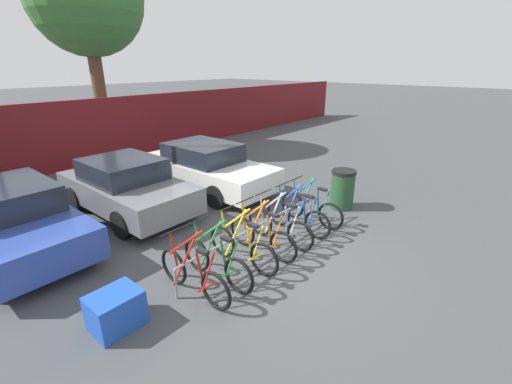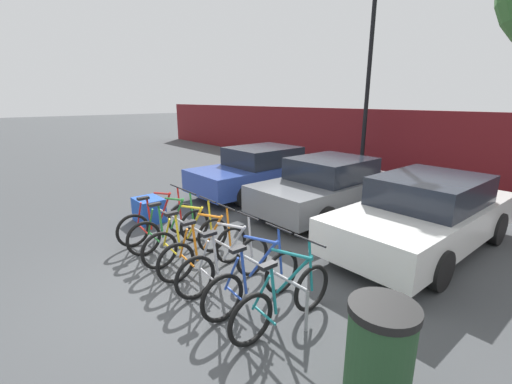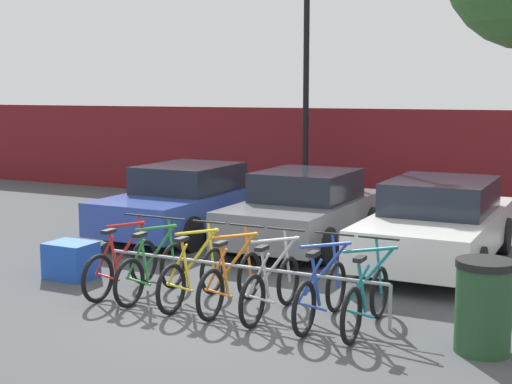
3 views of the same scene
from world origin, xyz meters
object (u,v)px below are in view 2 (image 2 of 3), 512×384
(cargo_crate, at_px, (149,210))
(bicycle_teal, at_px, (284,299))
(car_blue, at_px, (261,171))
(car_white, at_px, (426,213))
(bicycle_silver, at_px, (226,263))
(lamp_post, at_px, (370,55))
(bicycle_green, at_px, (170,229))
(bike_rack, at_px, (214,243))
(bicycle_red, at_px, (159,222))
(car_grey, at_px, (328,187))
(trash_bin, at_px, (379,355))
(bicycle_blue, at_px, (254,281))
(bicycle_yellow, at_px, (188,240))
(bicycle_orange, at_px, (205,251))

(cargo_crate, bearing_deg, bicycle_teal, -3.60)
(car_blue, xyz_separation_m, car_white, (4.99, -0.19, 0.00))
(bicycle_silver, relative_size, lamp_post, 0.22)
(bicycle_green, xyz_separation_m, lamp_post, (-1.08, 7.97, 3.80))
(bike_rack, bearing_deg, bicycle_red, -175.26)
(bicycle_green, height_order, car_grey, car_grey)
(trash_bin, bearing_deg, bicycle_silver, 177.42)
(bicycle_teal, relative_size, cargo_crate, 2.44)
(bicycle_blue, bearing_deg, lamp_post, 112.01)
(car_grey, bearing_deg, bicycle_yellow, -89.48)
(cargo_crate, bearing_deg, bicycle_green, -9.97)
(bicycle_blue, relative_size, car_white, 0.38)
(bicycle_teal, bearing_deg, bicycle_orange, 179.28)
(bicycle_red, distance_m, bicycle_yellow, 1.18)
(bicycle_orange, distance_m, bicycle_teal, 1.83)
(car_blue, xyz_separation_m, lamp_post, (0.82, 4.06, 3.48))
(bicycle_green, xyz_separation_m, trash_bin, (4.43, -0.12, 0.14))
(bicycle_orange, bearing_deg, bicycle_silver, 2.77)
(bicycle_red, distance_m, trash_bin, 4.95)
(bicycle_silver, bearing_deg, trash_bin, -0.40)
(bicycle_orange, height_order, trash_bin, bicycle_orange)
(bicycle_green, bearing_deg, trash_bin, -0.39)
(car_grey, height_order, trash_bin, car_grey)
(bicycle_green, relative_size, cargo_crate, 2.44)
(bicycle_yellow, bearing_deg, car_blue, 120.15)
(bicycle_teal, distance_m, car_white, 3.73)
(bicycle_orange, distance_m, bicycle_silver, 0.58)
(bicycle_red, distance_m, lamp_post, 8.85)
(bicycle_red, bearing_deg, trash_bin, -4.57)
(car_blue, bearing_deg, bicycle_green, -64.13)
(bicycle_red, relative_size, bicycle_orange, 1.00)
(bicycle_red, xyz_separation_m, bicycle_blue, (3.01, 0.00, 0.00))
(bicycle_orange, bearing_deg, car_white, 66.22)
(bike_rack, bearing_deg, car_blue, 130.14)
(bicycle_teal, height_order, car_blue, car_blue)
(bicycle_yellow, xyz_separation_m, lamp_post, (-1.74, 7.97, 3.80))
(bicycle_green, distance_m, trash_bin, 4.43)
(bicycle_yellow, xyz_separation_m, car_blue, (-2.56, 3.91, 0.31))
(bicycle_blue, height_order, cargo_crate, bicycle_blue)
(bicycle_orange, xyz_separation_m, lamp_post, (-2.32, 7.97, 3.80))
(trash_bin, bearing_deg, bicycle_yellow, 178.22)
(bicycle_yellow, bearing_deg, cargo_crate, 169.76)
(bicycle_red, bearing_deg, bicycle_silver, -3.21)
(bicycle_yellow, distance_m, bicycle_silver, 1.16)
(bike_rack, distance_m, car_grey, 3.85)
(bicycle_green, bearing_deg, bicycle_yellow, 1.13)
(car_grey, distance_m, trash_bin, 5.56)
(bike_rack, bearing_deg, lamp_post, 106.76)
(bicycle_yellow, relative_size, trash_bin, 1.66)
(bicycle_yellow, distance_m, lamp_post, 9.00)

